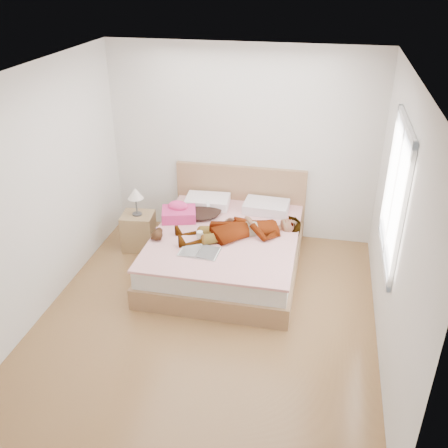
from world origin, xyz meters
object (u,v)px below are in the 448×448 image
bed (227,247)px  coffee_mug (200,235)px  towel (179,212)px  nightstand (139,228)px  woman (241,226)px  magazine (199,252)px  plush_toy (157,234)px  phone (208,204)px

bed → coffee_mug: bearing=-138.8°
towel → nightstand: 0.66m
bed → towel: 0.77m
towel → woman: bearing=-15.8°
woman → coffee_mug: (-0.46, -0.20, -0.06)m
towel → magazine: (0.47, -0.76, -0.08)m
coffee_mug → plush_toy: (-0.49, -0.12, 0.02)m
bed → towel: (-0.67, 0.19, 0.33)m
coffee_mug → plush_toy: bearing=-166.1°
woman → coffee_mug: size_ratio=13.25×
magazine → plush_toy: (-0.57, 0.20, 0.05)m
bed → towel: bearing=164.2°
plush_toy → coffee_mug: bearing=13.9°
magazine → bed: bearing=69.9°
magazine → woman: bearing=53.4°
phone → towel: 0.39m
phone → plush_toy: 0.86m
woman → plush_toy: size_ratio=7.50×
towel → nightstand: bearing=178.4°
phone → magazine: (0.12, -0.92, -0.15)m
bed → magazine: (-0.21, -0.57, 0.24)m
bed → coffee_mug: bed is taller
towel → magazine: 0.89m
phone → woman: bearing=-63.4°
woman → plush_toy: (-0.95, -0.32, -0.05)m
coffee_mug → plush_toy: 0.51m
woman → phone: size_ratio=18.23×
woman → nightstand: 1.49m
woman → nightstand: nightstand is taller
plush_toy → nightstand: nightstand is taller
bed → phone: bearing=132.7°
coffee_mug → phone: bearing=93.9°
coffee_mug → nightstand: nightstand is taller
woman → towel: bearing=-130.5°
phone → bed: 0.62m
bed → plush_toy: size_ratio=9.88×
bed → nightstand: bed is taller
woman → coffee_mug: bearing=-91.5°
towel → bed: bearing=-15.8°
bed → magazine: bed is taller
bed → plush_toy: bearing=-154.5°
woman → bed: bed is taller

